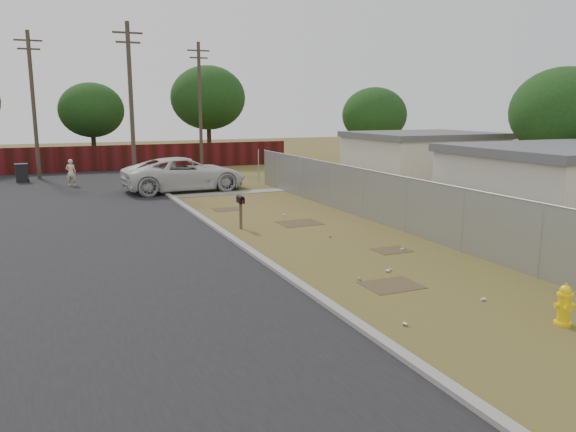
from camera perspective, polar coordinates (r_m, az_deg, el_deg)
name	(u,v)px	position (r m, az deg, el deg)	size (l,w,h in m)	color
ground	(328,240)	(19.11, 4.13, -2.48)	(120.00, 120.00, 0.00)	brown
street	(98,214)	(24.97, -18.77, 0.19)	(15.10, 60.00, 0.12)	black
chainlink_fence	(390,206)	(21.39, 10.31, 1.00)	(0.10, 27.06, 2.02)	#999BA1
privacy_fence	(86,159)	(41.69, -19.87, 5.47)	(30.00, 0.12, 1.80)	#4E1014
utility_poles	(126,103)	(37.45, -16.16, 10.96)	(12.60, 8.24, 9.00)	#483D30
houses	(487,172)	(27.00, 19.57, 4.23)	(9.30, 17.24, 3.10)	beige
horizon_trees	(186,105)	(41.12, -10.36, 11.08)	(33.32, 31.94, 7.78)	#2E2315
fire_hydrant	(564,305)	(13.05, 26.27, -8.15)	(0.47, 0.47, 0.90)	yellow
mailbox	(241,202)	(20.74, -4.84, 1.38)	(0.21, 0.55, 1.26)	brown
pickup_truck	(185,174)	(30.76, -10.44, 4.22)	(3.02, 6.54, 1.82)	silver
pedestrian	(71,173)	(34.40, -21.18, 4.14)	(0.57, 0.37, 1.55)	beige
trash_bin	(22,173)	(37.30, -25.43, 3.98)	(0.80, 0.81, 1.13)	black
scattered_litter	(371,261)	(16.57, 8.42, -4.55)	(3.69, 12.12, 0.07)	beige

